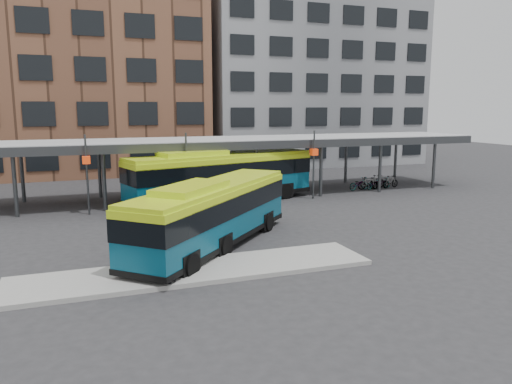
# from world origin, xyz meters

# --- Properties ---
(ground) EXTENTS (120.00, 120.00, 0.00)m
(ground) POSITION_xyz_m (0.00, 0.00, 0.00)
(ground) COLOR #28282B
(ground) RESTS_ON ground
(boarding_island) EXTENTS (14.00, 3.00, 0.18)m
(boarding_island) POSITION_xyz_m (-5.50, -3.00, 0.09)
(boarding_island) COLOR gray
(boarding_island) RESTS_ON ground
(canopy) EXTENTS (40.00, 6.53, 4.80)m
(canopy) POSITION_xyz_m (-0.06, 12.87, 3.91)
(canopy) COLOR #999B9E
(canopy) RESTS_ON ground
(building_brick) EXTENTS (26.00, 14.00, 22.00)m
(building_brick) POSITION_xyz_m (-10.00, 32.00, 11.00)
(building_brick) COLOR brown
(building_brick) RESTS_ON ground
(building_grey) EXTENTS (24.00, 14.00, 20.00)m
(building_grey) POSITION_xyz_m (16.00, 32.00, 10.00)
(building_grey) COLOR slate
(building_grey) RESTS_ON ground
(bus_front) EXTENTS (9.77, 10.13, 3.20)m
(bus_front) POSITION_xyz_m (-3.92, 0.24, 1.67)
(bus_front) COLOR navy
(bus_front) RESTS_ON ground
(bus_rear) EXTENTS (13.41, 6.04, 3.62)m
(bus_rear) POSITION_xyz_m (-0.47, 10.51, 1.88)
(bus_rear) COLOR navy
(bus_rear) RESTS_ON ground
(pedestrian) EXTENTS (0.62, 0.65, 1.50)m
(pedestrian) POSITION_xyz_m (-6.71, -4.21, 0.94)
(pedestrian) COLOR black
(pedestrian) RESTS_ON boarding_island
(bike_rack) EXTENTS (4.76, 1.25, 1.08)m
(bike_rack) POSITION_xyz_m (12.41, 11.86, 0.48)
(bike_rack) COLOR slate
(bike_rack) RESTS_ON ground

